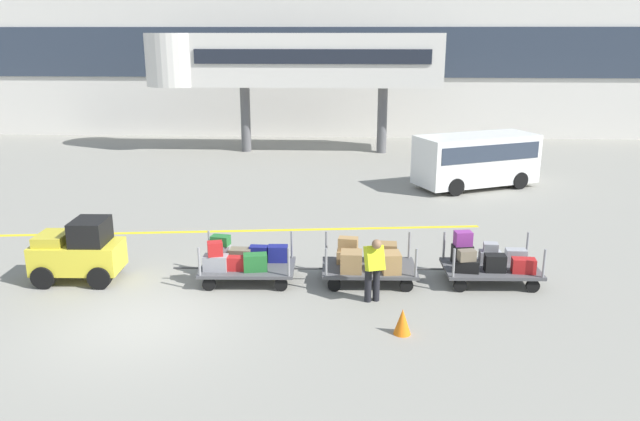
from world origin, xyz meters
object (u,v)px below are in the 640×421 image
(baggage_handler, at_px, (374,267))
(safety_cone_near, at_px, (402,322))
(baggage_tug, at_px, (79,252))
(baggage_cart_tail, at_px, (489,262))
(baggage_cart_middle, at_px, (368,262))
(shuttle_van, at_px, (476,157))
(baggage_cart_lead, at_px, (242,261))

(baggage_handler, height_order, safety_cone_near, baggage_handler)
(baggage_tug, relative_size, baggage_cart_tail, 0.71)
(baggage_tug, distance_m, baggage_handler, 7.29)
(baggage_cart_middle, xyz_separation_m, shuttle_van, (4.50, 10.13, 0.70))
(baggage_handler, relative_size, shuttle_van, 0.30)
(baggage_tug, height_order, baggage_cart_tail, baggage_tug)
(shuttle_van, bearing_deg, baggage_cart_lead, -126.73)
(baggage_cart_lead, bearing_deg, baggage_handler, -19.50)
(baggage_tug, distance_m, baggage_cart_lead, 4.04)
(baggage_cart_tail, relative_size, baggage_handler, 1.94)
(baggage_cart_tail, height_order, safety_cone_near, baggage_cart_tail)
(baggage_tug, height_order, safety_cone_near, baggage_tug)
(baggage_cart_middle, height_order, safety_cone_near, baggage_cart_middle)
(baggage_tug, relative_size, baggage_handler, 1.37)
(baggage_handler, bearing_deg, baggage_cart_tail, 25.10)
(baggage_cart_tail, distance_m, shuttle_van, 10.12)
(baggage_cart_middle, relative_size, baggage_cart_tail, 1.00)
(baggage_cart_lead, height_order, baggage_cart_tail, baggage_cart_tail)
(baggage_cart_lead, height_order, baggage_handler, baggage_handler)
(shuttle_van, relative_size, safety_cone_near, 9.37)
(safety_cone_near, bearing_deg, baggage_cart_lead, 144.49)
(baggage_cart_tail, distance_m, baggage_handler, 3.18)
(baggage_handler, bearing_deg, safety_cone_near, -70.43)
(baggage_cart_lead, bearing_deg, shuttle_van, 53.27)
(baggage_cart_lead, relative_size, shuttle_van, 0.59)
(baggage_handler, bearing_deg, baggage_cart_middle, 94.42)
(baggage_tug, xyz_separation_m, baggage_cart_tail, (10.09, 0.39, -0.22))
(baggage_cart_tail, xyz_separation_m, safety_cone_near, (-2.32, -2.88, -0.26))
(baggage_cart_middle, bearing_deg, shuttle_van, 66.03)
(baggage_tug, bearing_deg, baggage_cart_tail, 2.21)
(baggage_handler, xyz_separation_m, shuttle_van, (4.41, 11.32, 0.37))
(baggage_tug, xyz_separation_m, shuttle_van, (11.64, 10.37, 0.48))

